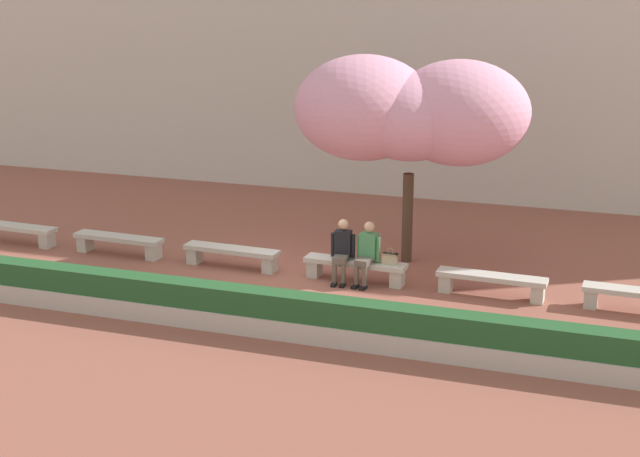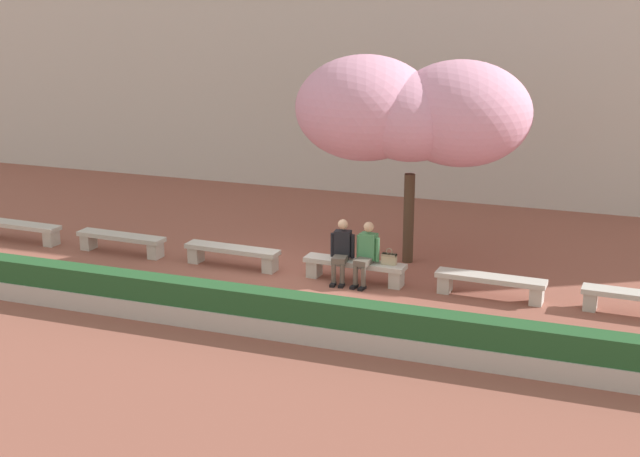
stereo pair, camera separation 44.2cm
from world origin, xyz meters
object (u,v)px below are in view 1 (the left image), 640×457
at_px(stone_bench_near_east, 355,267).
at_px(person_seated_left, 342,248).
at_px(stone_bench_west_end, 15,231).
at_px(cherry_tree_main, 410,112).
at_px(stone_bench_near_west, 119,242).
at_px(stone_bench_east_end, 491,281).
at_px(person_seated_right, 367,251).
at_px(stone_bench_center, 231,254).
at_px(handbag, 390,258).

xyz_separation_m(stone_bench_near_east, person_seated_left, (-0.27, -0.05, 0.39)).
distance_m(stone_bench_west_end, cherry_tree_main, 9.64).
xyz_separation_m(stone_bench_near_west, stone_bench_east_end, (8.36, 0.00, 0.00)).
distance_m(stone_bench_near_west, person_seated_right, 5.85).
xyz_separation_m(stone_bench_east_end, person_seated_left, (-3.05, -0.05, 0.39)).
relative_size(stone_bench_west_end, person_seated_right, 1.67).
xyz_separation_m(stone_bench_west_end, stone_bench_east_end, (11.14, 0.00, 0.00)).
height_order(stone_bench_west_end, stone_bench_center, same).
height_order(stone_bench_west_end, stone_bench_east_end, same).
bearing_deg(stone_bench_west_end, cherry_tree_main, 10.87).
distance_m(stone_bench_west_end, stone_bench_east_end, 11.14).
bearing_deg(stone_bench_near_west, stone_bench_center, 0.00).
xyz_separation_m(stone_bench_center, stone_bench_east_end, (5.57, 0.00, 0.00)).
relative_size(stone_bench_center, person_seated_right, 1.67).
bearing_deg(stone_bench_center, stone_bench_east_end, 0.00).
bearing_deg(person_seated_right, stone_bench_east_end, 1.20).
height_order(stone_bench_west_end, stone_bench_near_west, same).
distance_m(stone_bench_near_east, cherry_tree_main, 3.51).
xyz_separation_m(person_seated_right, cherry_tree_main, (0.38, 1.78, 2.60)).
height_order(stone_bench_near_west, stone_bench_near_east, same).
bearing_deg(stone_bench_near_east, handbag, 1.40).
relative_size(stone_bench_center, cherry_tree_main, 0.43).
bearing_deg(stone_bench_center, person_seated_left, -1.21).
xyz_separation_m(person_seated_left, handbag, (0.99, 0.07, -0.12)).
bearing_deg(stone_bench_near_east, stone_bench_east_end, 0.00).
distance_m(stone_bench_center, handbag, 3.52).
xyz_separation_m(stone_bench_west_end, stone_bench_near_west, (2.79, 0.00, 0.00)).
xyz_separation_m(person_seated_left, cherry_tree_main, (0.91, 1.78, 2.60)).
relative_size(stone_bench_east_end, handbag, 6.36).
xyz_separation_m(stone_bench_center, person_seated_right, (3.05, -0.05, 0.39)).
bearing_deg(stone_bench_center, stone_bench_near_west, 180.00).
distance_m(stone_bench_center, cherry_tree_main, 4.87).
height_order(stone_bench_west_end, stone_bench_near_east, same).
bearing_deg(stone_bench_near_west, stone_bench_west_end, 180.00).
relative_size(stone_bench_near_west, stone_bench_center, 1.00).
distance_m(stone_bench_center, person_seated_right, 3.07).
relative_size(stone_bench_east_end, cherry_tree_main, 0.43).
bearing_deg(handbag, person_seated_right, -171.31).
bearing_deg(stone_bench_center, person_seated_right, -0.99).
bearing_deg(handbag, cherry_tree_main, 92.59).
bearing_deg(cherry_tree_main, handbag, -87.41).
xyz_separation_m(stone_bench_east_end, handbag, (-2.06, 0.02, 0.27)).
bearing_deg(cherry_tree_main, stone_bench_east_end, -38.95).
distance_m(stone_bench_west_end, stone_bench_center, 5.57).
height_order(stone_bench_center, cherry_tree_main, cherry_tree_main).
distance_m(stone_bench_center, stone_bench_near_east, 2.79).
relative_size(stone_bench_near_west, stone_bench_near_east, 1.00).
relative_size(stone_bench_near_east, person_seated_right, 1.67).
distance_m(person_seated_left, handbag, 1.00).
relative_size(person_seated_right, handbag, 3.81).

